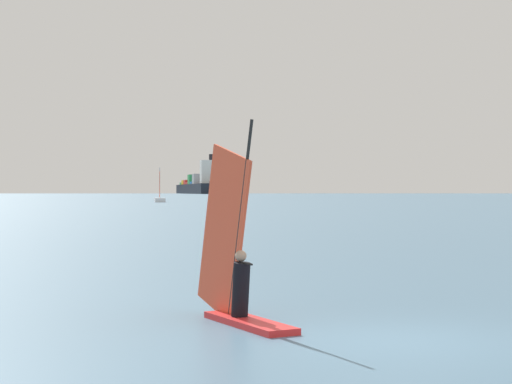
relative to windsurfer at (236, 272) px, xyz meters
name	(u,v)px	position (x,y,z in m)	size (l,w,h in m)	color
ground_plane	(399,340)	(2.68, -2.11, -0.94)	(4000.00, 4000.00, 0.00)	#476B84
windsurfer	(236,272)	(0.00, 0.00, 0.00)	(1.86, 3.41, 3.90)	red
cargo_ship	(200,186)	(-18.29, 877.64, 7.17)	(60.70, 217.98, 39.22)	black
distant_headland	(325,181)	(197.85, 1489.19, 20.29)	(1273.95, 212.24, 42.47)	#4C564C
small_sailboat	(160,199)	(-13.49, 174.94, -0.17)	(3.07, 7.15, 7.97)	white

